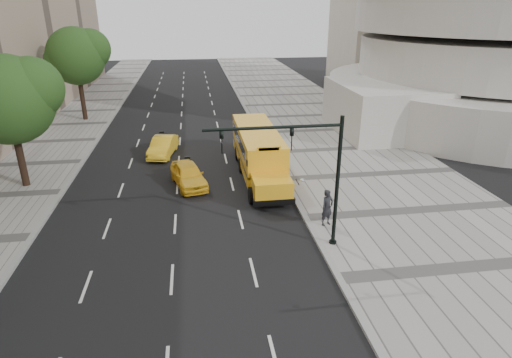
{
  "coord_description": "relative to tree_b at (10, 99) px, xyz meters",
  "views": [
    {
      "loc": [
        0.32,
        -25.55,
        10.79
      ],
      "look_at": [
        3.5,
        -4.0,
        1.9
      ],
      "focal_mm": 30.0,
      "sensor_mm": 36.0,
      "label": 1
    }
  ],
  "objects": [
    {
      "name": "taxi_far",
      "position": [
        8.21,
        5.08,
        -4.93
      ],
      "size": [
        2.29,
        4.55,
        1.43
      ],
      "primitive_type": "imported",
      "rotation": [
        0.0,
        0.0,
        -0.19
      ],
      "color": "yellow",
      "rests_on": "ground"
    },
    {
      "name": "taxi_near",
      "position": [
        10.15,
        -1.23,
        -4.91
      ],
      "size": [
        2.71,
        4.6,
        1.47
      ],
      "primitive_type": "imported",
      "rotation": [
        0.0,
        0.0,
        0.24
      ],
      "color": "yellow",
      "rests_on": "ground"
    },
    {
      "name": "ground",
      "position": [
        10.4,
        -1.4,
        -5.65
      ],
      "size": [
        140.0,
        140.0,
        0.0
      ],
      "primitive_type": "plane",
      "color": "black",
      "rests_on": "ground"
    },
    {
      "name": "curb_museum",
      "position": [
        16.4,
        -1.4,
        -5.57
      ],
      "size": [
        0.3,
        140.0,
        0.15
      ],
      "primitive_type": "cube",
      "color": "gray",
      "rests_on": "ground"
    },
    {
      "name": "school_bus",
      "position": [
        14.9,
        0.42,
        -3.88
      ],
      "size": [
        2.96,
        11.56,
        3.19
      ],
      "color": "yellow",
      "rests_on": "ground"
    },
    {
      "name": "tree_c",
      "position": [
        0.0,
        17.15,
        0.68
      ],
      "size": [
        6.08,
        5.4,
        8.98
      ],
      "color": "black",
      "rests_on": "ground"
    },
    {
      "name": "sidewalk_museum",
      "position": [
        22.4,
        -1.4,
        -5.57
      ],
      "size": [
        12.0,
        140.0,
        0.15
      ],
      "primitive_type": "cube",
      "color": "#9A9691",
      "rests_on": "ground"
    },
    {
      "name": "traffic_signal",
      "position": [
        15.59,
        -9.76,
        -1.55
      ],
      "size": [
        6.18,
        0.36,
        6.4
      ],
      "color": "black",
      "rests_on": "ground"
    },
    {
      "name": "curb_far",
      "position": [
        2.4,
        -1.4,
        -5.57
      ],
      "size": [
        0.3,
        140.0,
        0.15
      ],
      "primitive_type": "cube",
      "color": "gray",
      "rests_on": "ground"
    },
    {
      "name": "sidewalk_far",
      "position": [
        -0.6,
        -1.4,
        -5.57
      ],
      "size": [
        6.0,
        140.0,
        0.15
      ],
      "primitive_type": "cube",
      "color": "#9A9691",
      "rests_on": "ground"
    },
    {
      "name": "tree_b",
      "position": [
        0.0,
        0.0,
        0.0
      ],
      "size": [
        5.97,
        5.31,
        8.25
      ],
      "color": "black",
      "rests_on": "ground"
    },
    {
      "name": "pedestrian",
      "position": [
        17.23,
        -7.91,
        -4.52
      ],
      "size": [
        0.84,
        0.72,
        1.95
      ],
      "primitive_type": "imported",
      "rotation": [
        0.0,
        0.0,
        0.44
      ],
      "color": "black",
      "rests_on": "sidewalk_museum"
    }
  ]
}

